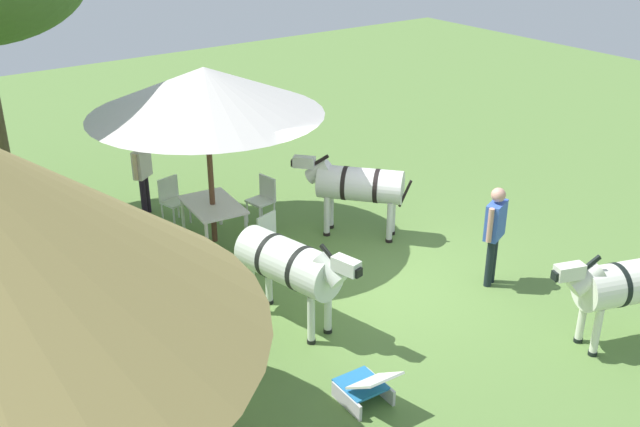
{
  "coord_description": "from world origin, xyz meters",
  "views": [
    {
      "loc": [
        -7.89,
        6.96,
        6.05
      ],
      "look_at": [
        1.04,
        0.53,
        1.0
      ],
      "focal_mm": 41.12,
      "sensor_mm": 36.0,
      "label": 1
    }
  ],
  "objects_px": {
    "patio_chair_west_end": "(158,236)",
    "zebra_by_umbrella": "(629,284)",
    "striped_lounge_chair": "(366,387)",
    "patio_chair_near_hut": "(264,196)",
    "patio_dining_table": "(213,208)",
    "zebra_toward_hut": "(291,265)",
    "standing_watcher": "(495,227)",
    "zebra_nearest_camera": "(357,185)",
    "guest_beside_umbrella": "(142,169)",
    "patio_chair_east_end": "(262,233)",
    "shade_umbrella": "(205,91)",
    "patio_chair_near_lawn": "(172,197)"
  },
  "relations": [
    {
      "from": "striped_lounge_chair",
      "to": "patio_chair_east_end",
      "type": "bearing_deg",
      "value": 78.94
    },
    {
      "from": "patio_chair_near_lawn",
      "to": "zebra_nearest_camera",
      "type": "bearing_deg",
      "value": 123.33
    },
    {
      "from": "patio_chair_near_hut",
      "to": "patio_dining_table",
      "type": "bearing_deg",
      "value": 90.0
    },
    {
      "from": "zebra_by_umbrella",
      "to": "striped_lounge_chair",
      "type": "bearing_deg",
      "value": 92.97
    },
    {
      "from": "patio_dining_table",
      "to": "zebra_by_umbrella",
      "type": "distance_m",
      "value": 6.98
    },
    {
      "from": "patio_chair_east_end",
      "to": "patio_chair_west_end",
      "type": "height_order",
      "value": "same"
    },
    {
      "from": "patio_chair_west_end",
      "to": "zebra_nearest_camera",
      "type": "xyz_separation_m",
      "value": [
        -1.08,
        -3.44,
        0.47
      ]
    },
    {
      "from": "zebra_by_umbrella",
      "to": "zebra_toward_hut",
      "type": "bearing_deg",
      "value": 67.13
    },
    {
      "from": "shade_umbrella",
      "to": "patio_chair_east_end",
      "type": "bearing_deg",
      "value": -164.07
    },
    {
      "from": "patio_chair_near_lawn",
      "to": "patio_chair_west_end",
      "type": "relative_size",
      "value": 1.0
    },
    {
      "from": "patio_chair_near_hut",
      "to": "standing_watcher",
      "type": "height_order",
      "value": "standing_watcher"
    },
    {
      "from": "patio_chair_east_end",
      "to": "zebra_by_umbrella",
      "type": "xyz_separation_m",
      "value": [
        -5.08,
        -2.83,
        0.43
      ]
    },
    {
      "from": "striped_lounge_chair",
      "to": "zebra_toward_hut",
      "type": "height_order",
      "value": "zebra_toward_hut"
    },
    {
      "from": "patio_chair_east_end",
      "to": "zebra_toward_hut",
      "type": "relative_size",
      "value": 0.4
    },
    {
      "from": "shade_umbrella",
      "to": "guest_beside_umbrella",
      "type": "xyz_separation_m",
      "value": [
        1.86,
        0.52,
        -1.87
      ]
    },
    {
      "from": "standing_watcher",
      "to": "striped_lounge_chair",
      "type": "distance_m",
      "value": 3.8
    },
    {
      "from": "shade_umbrella",
      "to": "striped_lounge_chair",
      "type": "relative_size",
      "value": 4.88
    },
    {
      "from": "patio_dining_table",
      "to": "patio_chair_near_hut",
      "type": "height_order",
      "value": "patio_chair_near_hut"
    },
    {
      "from": "zebra_by_umbrella",
      "to": "guest_beside_umbrella",
      "type": "bearing_deg",
      "value": 43.03
    },
    {
      "from": "shade_umbrella",
      "to": "patio_chair_near_lawn",
      "type": "height_order",
      "value": "shade_umbrella"
    },
    {
      "from": "standing_watcher",
      "to": "zebra_toward_hut",
      "type": "distance_m",
      "value": 3.4
    },
    {
      "from": "standing_watcher",
      "to": "zebra_by_umbrella",
      "type": "height_order",
      "value": "standing_watcher"
    },
    {
      "from": "guest_beside_umbrella",
      "to": "standing_watcher",
      "type": "distance_m",
      "value": 6.79
    },
    {
      "from": "guest_beside_umbrella",
      "to": "standing_watcher",
      "type": "bearing_deg",
      "value": 83.19
    },
    {
      "from": "patio_chair_west_end",
      "to": "zebra_nearest_camera",
      "type": "bearing_deg",
      "value": 61.86
    },
    {
      "from": "shade_umbrella",
      "to": "patio_chair_west_end",
      "type": "bearing_deg",
      "value": 100.77
    },
    {
      "from": "patio_dining_table",
      "to": "standing_watcher",
      "type": "relative_size",
      "value": 0.83
    },
    {
      "from": "patio_dining_table",
      "to": "zebra_toward_hut",
      "type": "distance_m",
      "value": 3.15
    },
    {
      "from": "patio_chair_near_hut",
      "to": "striped_lounge_chair",
      "type": "bearing_deg",
      "value": 152.43
    },
    {
      "from": "shade_umbrella",
      "to": "patio_chair_near_hut",
      "type": "xyz_separation_m",
      "value": [
        0.18,
        -1.18,
        -2.28
      ]
    },
    {
      "from": "patio_dining_table",
      "to": "zebra_nearest_camera",
      "type": "distance_m",
      "value": 2.64
    },
    {
      "from": "striped_lounge_chair",
      "to": "patio_chair_west_end",
      "type": "bearing_deg",
      "value": 98.62
    },
    {
      "from": "patio_chair_east_end",
      "to": "patio_chair_near_lawn",
      "type": "xyz_separation_m",
      "value": [
        2.31,
        0.58,
        0.0
      ]
    },
    {
      "from": "striped_lounge_chair",
      "to": "zebra_nearest_camera",
      "type": "height_order",
      "value": "zebra_nearest_camera"
    },
    {
      "from": "guest_beside_umbrella",
      "to": "patio_dining_table",
      "type": "bearing_deg",
      "value": 68.52
    },
    {
      "from": "patio_chair_east_end",
      "to": "zebra_by_umbrella",
      "type": "height_order",
      "value": "zebra_by_umbrella"
    },
    {
      "from": "shade_umbrella",
      "to": "patio_chair_near_hut",
      "type": "bearing_deg",
      "value": -81.15
    },
    {
      "from": "guest_beside_umbrella",
      "to": "zebra_toward_hut",
      "type": "bearing_deg",
      "value": 54.61
    },
    {
      "from": "patio_chair_west_end",
      "to": "zebra_nearest_camera",
      "type": "distance_m",
      "value": 3.64
    },
    {
      "from": "patio_chair_east_end",
      "to": "patio_chair_near_hut",
      "type": "distance_m",
      "value": 1.58
    },
    {
      "from": "standing_watcher",
      "to": "striped_lounge_chair",
      "type": "height_order",
      "value": "standing_watcher"
    },
    {
      "from": "standing_watcher",
      "to": "zebra_nearest_camera",
      "type": "bearing_deg",
      "value": 80.11
    },
    {
      "from": "zebra_nearest_camera",
      "to": "zebra_toward_hut",
      "type": "distance_m",
      "value": 3.2
    },
    {
      "from": "patio_chair_near_hut",
      "to": "patio_chair_near_lawn",
      "type": "distance_m",
      "value": 1.74
    },
    {
      "from": "patio_chair_west_end",
      "to": "zebra_by_umbrella",
      "type": "distance_m",
      "value": 7.41
    },
    {
      "from": "zebra_toward_hut",
      "to": "standing_watcher",
      "type": "bearing_deg",
      "value": 152.01
    },
    {
      "from": "patio_chair_near_lawn",
      "to": "zebra_toward_hut",
      "type": "distance_m",
      "value": 4.3
    },
    {
      "from": "guest_beside_umbrella",
      "to": "zebra_nearest_camera",
      "type": "distance_m",
      "value": 4.21
    },
    {
      "from": "zebra_by_umbrella",
      "to": "zebra_toward_hut",
      "type": "xyz_separation_m",
      "value": [
        3.12,
        3.53,
        0.04
      ]
    },
    {
      "from": "patio_dining_table",
      "to": "shade_umbrella",
      "type": "bearing_deg",
      "value": 26.57
    }
  ]
}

